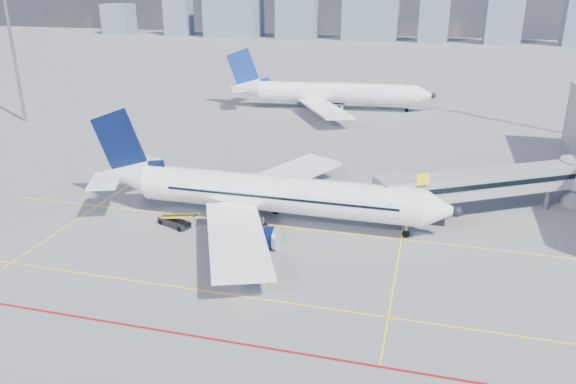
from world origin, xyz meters
name	(u,v)px	position (x,y,z in m)	size (l,w,h in m)	color
ground	(241,259)	(0.00, 0.00, 0.00)	(420.00, 420.00, 0.00)	slate
apron_markings	(220,279)	(-0.58, -3.91, 0.01)	(90.00, 35.12, 0.01)	#FFED0D
jet_bridge	(500,183)	(23.51, 16.91, 3.74)	(23.55, 15.78, 6.30)	gray
floodlight_mast_nw	(12,43)	(-55.00, 40.00, 13.59)	(3.20, 0.61, 25.45)	slate
distant_skyline	(422,10)	(8.04, 190.00, 11.88)	(255.57, 15.96, 30.28)	slate
main_aircraft	(263,193)	(-0.53, 8.69, 3.22)	(39.42, 34.36, 11.49)	white
second_aircraft	(328,93)	(-4.23, 62.81, 3.22)	(40.06, 34.84, 11.72)	white
baggage_tug	(260,274)	(2.83, -3.20, 0.64)	(2.14, 1.61, 1.34)	white
cargo_dolly	(241,267)	(1.05, -2.95, 0.93)	(3.18, 1.60, 1.70)	black
belt_loader	(175,221)	(-9.02, 5.16, 0.56)	(5.30, 3.08, 2.17)	black
ramp_worker	(268,269)	(3.41, -2.74, 0.99)	(0.72, 0.47, 1.98)	yellow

